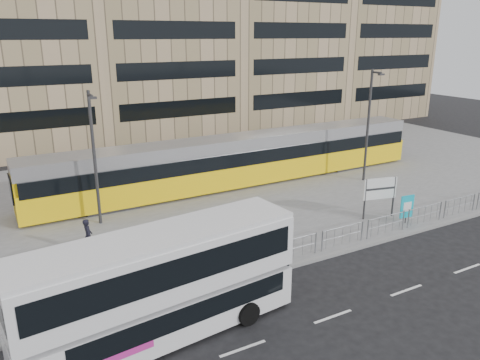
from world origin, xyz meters
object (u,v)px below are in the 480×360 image
station_sign (380,190)px  traffic_light_west (114,261)px  lamp_post_west (94,153)px  tram (241,160)px  pedestrian (88,236)px  lamp_post_east (369,121)px  ad_panel (407,207)px  double_decker_bus (161,283)px

station_sign → traffic_light_west: (-15.85, -1.98, 0.30)m
lamp_post_west → traffic_light_west: bearing=-98.9°
tram → pedestrian: 13.46m
lamp_post_east → lamp_post_west: bearing=176.8°
ad_panel → pedestrian: 17.27m
station_sign → lamp_post_east: size_ratio=0.30×
station_sign → pedestrian: size_ratio=1.38×
pedestrian → traffic_light_west: (-0.05, -5.46, 1.10)m
ad_panel → lamp_post_west: bearing=157.5°
tram → traffic_light_west: bearing=-136.5°
tram → station_sign: (3.86, -9.64, -0.07)m
tram → ad_panel: bearing=-67.9°
traffic_light_west → pedestrian: bearing=65.7°
ad_panel → pedestrian: (-16.56, 4.88, -0.10)m
ad_panel → lamp_post_east: bearing=69.3°
double_decker_bus → lamp_post_west: lamp_post_west is taller
traffic_light_west → lamp_post_east: 21.92m
station_sign → lamp_post_east: lamp_post_east is taller
ad_panel → lamp_post_east: 8.85m
double_decker_bus → tram: (11.00, 14.12, -0.28)m
traffic_light_west → lamp_post_east: (20.32, 7.87, 2.39)m
station_sign → traffic_light_west: 15.97m
station_sign → pedestrian: 16.20m
double_decker_bus → tram: bearing=45.8°
station_sign → lamp_post_east: 7.87m
pedestrian → traffic_light_west: 5.57m
station_sign → traffic_light_west: size_ratio=0.78×
traffic_light_west → double_decker_bus: bearing=-92.3°
tram → station_sign: size_ratio=12.25×
tram → lamp_post_west: (-10.60, -2.69, 2.36)m
lamp_post_west → lamp_post_east: bearing=-3.2°
lamp_post_west → lamp_post_east: lamp_post_east is taller
double_decker_bus → lamp_post_west: size_ratio=1.37×
traffic_light_west → lamp_post_west: 9.29m
station_sign → ad_panel: 1.74m
traffic_light_west → lamp_post_west: size_ratio=0.41×
lamp_post_west → station_sign: bearing=-25.7°
tram → traffic_light_west: size_ratio=9.54×
station_sign → ad_panel: station_sign is taller
station_sign → lamp_post_west: lamp_post_west is taller
station_sign → lamp_post_east: bearing=65.4°
double_decker_bus → station_sign: (14.86, 4.48, -0.35)m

